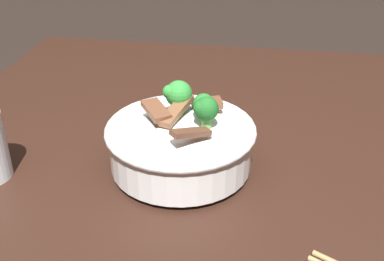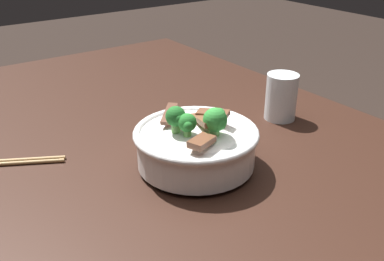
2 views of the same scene
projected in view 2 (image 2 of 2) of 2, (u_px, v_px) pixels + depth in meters
The scene contains 3 objects.
dining_table at pixel (148, 207), 0.91m from camera, with size 1.33×0.95×0.80m.
rice_bowl at pixel (196, 143), 0.75m from camera, with size 0.21×0.21×0.12m.
drinking_glass at pixel (281, 99), 0.94m from camera, with size 0.07×0.07×0.10m.
Camera 2 is at (0.66, -0.36, 1.19)m, focal length 41.06 mm.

